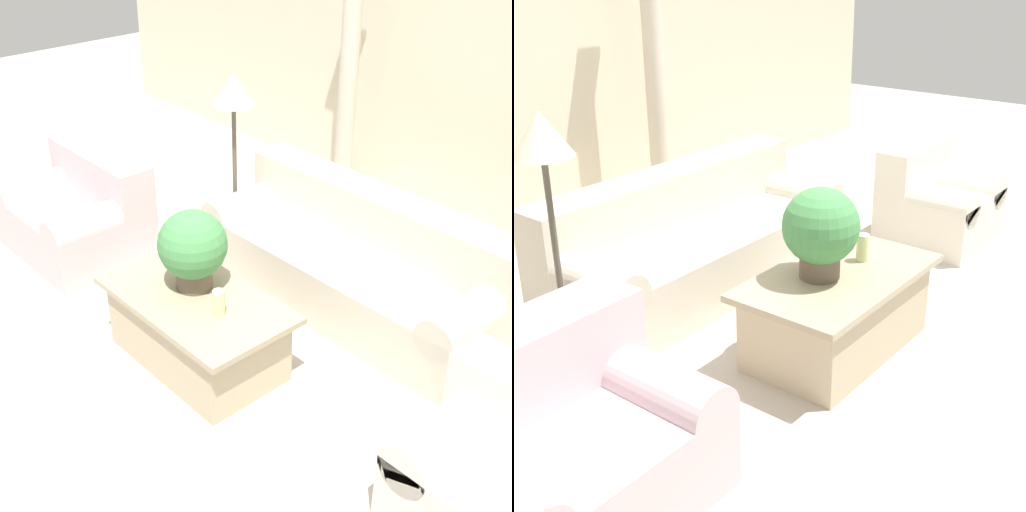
% 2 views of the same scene
% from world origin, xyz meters
% --- Properties ---
extents(ground_plane, '(16.00, 16.00, 0.00)m').
position_xyz_m(ground_plane, '(0.00, 0.00, 0.00)').
color(ground_plane, '#BCB2A3').
extents(sofa_long, '(2.35, 0.87, 0.80)m').
position_xyz_m(sofa_long, '(0.22, 0.97, 0.32)').
color(sofa_long, beige).
rests_on(sofa_long, ground_plane).
extents(loveseat, '(1.14, 0.87, 0.80)m').
position_xyz_m(loveseat, '(-1.78, -0.13, 0.33)').
color(loveseat, beige).
rests_on(loveseat, ground_plane).
extents(coffee_table, '(1.25, 0.72, 0.50)m').
position_xyz_m(coffee_table, '(0.04, -0.32, 0.25)').
color(coffee_table, tan).
rests_on(coffee_table, ground_plane).
extents(potted_plant, '(0.44, 0.44, 0.53)m').
position_xyz_m(potted_plant, '(-0.06, -0.25, 0.79)').
color(potted_plant, brown).
rests_on(potted_plant, coffee_table).
extents(pillar_candle, '(0.08, 0.08, 0.17)m').
position_xyz_m(pillar_candle, '(0.28, -0.33, 0.58)').
color(pillar_candle, beige).
rests_on(pillar_candle, coffee_table).
extents(floor_lamp, '(0.33, 0.33, 1.46)m').
position_xyz_m(floor_lamp, '(-1.00, 0.88, 1.24)').
color(floor_lamp, '#4C473D').
rests_on(floor_lamp, ground_plane).
extents(column_right, '(0.23, 0.23, 2.53)m').
position_xyz_m(column_right, '(1.09, 2.20, 1.29)').
color(column_right, beige).
rests_on(column_right, ground_plane).
extents(armchair, '(0.84, 0.78, 0.77)m').
position_xyz_m(armchair, '(2.03, -0.00, 0.33)').
color(armchair, beige).
rests_on(armchair, ground_plane).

